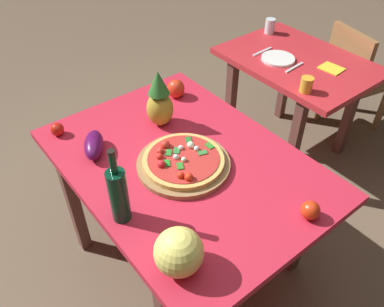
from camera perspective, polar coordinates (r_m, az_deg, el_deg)
ground_plane at (r=2.43m, az=-0.89°, el=-14.43°), size 10.00×10.00×0.00m
display_table at (r=1.91m, az=-1.10°, el=-2.91°), size 1.34×0.97×0.76m
background_table at (r=2.83m, az=14.74°, el=10.80°), size 0.98×0.70×0.76m
dining_chair at (r=3.29m, az=22.28°, el=10.44°), size 0.48×0.48×0.85m
pizza_board at (r=1.82m, az=-1.23°, el=-1.53°), size 0.43×0.43×0.02m
pizza at (r=1.80m, az=-1.38°, el=-0.89°), size 0.38×0.38×0.06m
wine_bottle at (r=1.55m, az=-10.56°, el=-5.81°), size 0.08×0.08×0.35m
pineapple_left at (r=2.01m, az=-4.72°, el=7.54°), size 0.14×0.14×0.31m
melon at (r=1.41m, az=-1.92°, el=-14.02°), size 0.18×0.18×0.18m
bell_pepper at (r=2.27m, az=-2.33°, el=9.31°), size 0.10×0.10×0.11m
eggplant at (r=1.93m, az=-13.98°, el=1.21°), size 0.22×0.18×0.09m
tomato_at_corner at (r=1.66m, az=16.72°, el=-7.85°), size 0.08×0.08×0.08m
tomato_beside_pepper at (r=2.10m, az=-18.86°, el=3.31°), size 0.07×0.07×0.07m
drinking_glass_juice at (r=2.41m, az=16.20°, el=9.52°), size 0.07×0.07×0.09m
drinking_glass_water at (r=3.08m, az=11.20°, el=17.61°), size 0.07×0.07×0.11m
dinner_plate at (r=2.73m, az=12.31°, el=13.24°), size 0.22×0.22×0.02m
fork_utensil at (r=2.81m, az=10.14°, el=14.30°), size 0.02×0.18×0.01m
knife_utensil at (r=2.66m, az=14.56°, el=11.94°), size 0.03×0.18×0.01m
napkin_folded at (r=2.71m, az=19.48°, el=11.51°), size 0.15×0.13×0.01m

